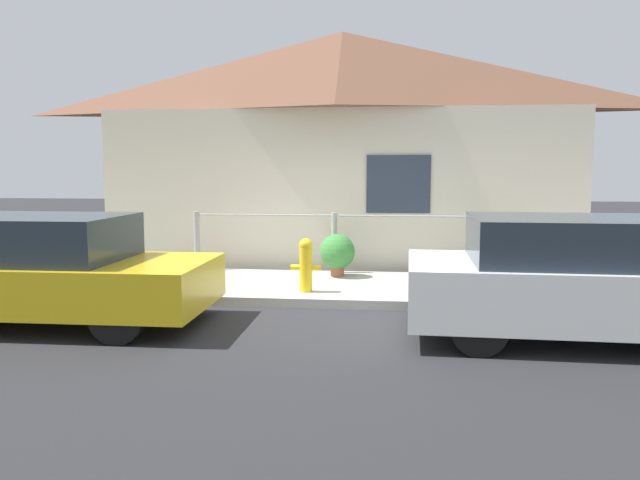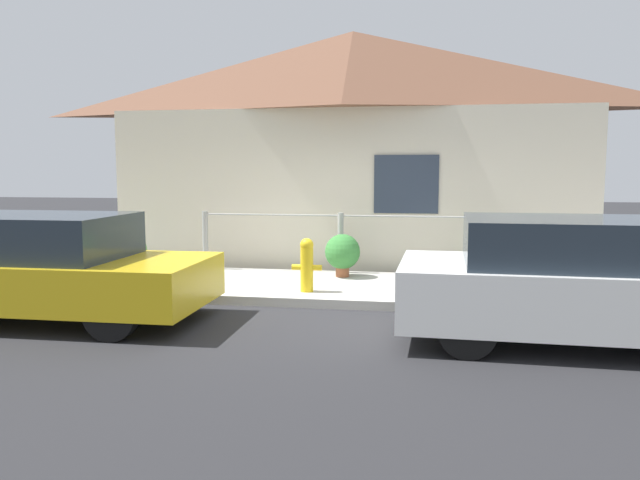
# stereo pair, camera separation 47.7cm
# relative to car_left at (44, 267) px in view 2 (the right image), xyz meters

# --- Properties ---
(ground_plane) EXTENTS (60.00, 60.00, 0.00)m
(ground_plane) POSITION_rel_car_left_xyz_m (3.23, 1.19, -0.66)
(ground_plane) COLOR #262628
(sidewalk) EXTENTS (24.00, 2.39, 0.13)m
(sidewalk) POSITION_rel_car_left_xyz_m (3.23, 2.38, -0.60)
(sidewalk) COLOR #B2AFA8
(sidewalk) RESTS_ON ground_plane
(house) EXTENTS (8.97, 2.23, 4.44)m
(house) POSITION_rel_car_left_xyz_m (3.23, 4.90, 2.82)
(house) COLOR beige
(house) RESTS_ON ground_plane
(fence) EXTENTS (4.90, 0.10, 1.02)m
(fence) POSITION_rel_car_left_xyz_m (3.23, 3.43, 0.03)
(fence) COLOR #999993
(fence) RESTS_ON sidewalk
(car_left) EXTENTS (3.99, 1.82, 1.32)m
(car_left) POSITION_rel_car_left_xyz_m (0.00, 0.00, 0.00)
(car_left) COLOR gold
(car_left) RESTS_ON ground_plane
(car_right) EXTENTS (3.79, 1.87, 1.35)m
(car_right) POSITION_rel_car_left_xyz_m (6.23, 0.00, 0.01)
(car_right) COLOR white
(car_right) RESTS_ON ground_plane
(fire_hydrant) EXTENTS (0.43, 0.19, 0.77)m
(fire_hydrant) POSITION_rel_car_left_xyz_m (2.98, 1.70, -0.13)
(fire_hydrant) COLOR yellow
(fire_hydrant) RESTS_ON sidewalk
(potted_plant_near_hydrant) EXTENTS (0.57, 0.57, 0.70)m
(potted_plant_near_hydrant) POSITION_rel_car_left_xyz_m (3.32, 3.02, -0.14)
(potted_plant_near_hydrant) COLOR #9E5638
(potted_plant_near_hydrant) RESTS_ON sidewalk
(potted_plant_by_fence) EXTENTS (0.54, 0.54, 0.64)m
(potted_plant_by_fence) POSITION_rel_car_left_xyz_m (-0.33, 2.93, -0.19)
(potted_plant_by_fence) COLOR #9E5638
(potted_plant_by_fence) RESTS_ON sidewalk
(potted_plant_corner) EXTENTS (0.40, 0.40, 0.55)m
(potted_plant_corner) POSITION_rel_car_left_xyz_m (5.64, 3.19, -0.23)
(potted_plant_corner) COLOR slate
(potted_plant_corner) RESTS_ON sidewalk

